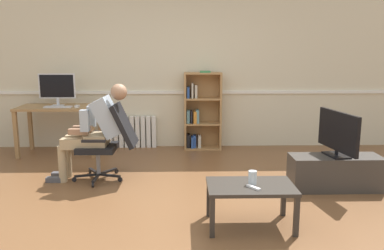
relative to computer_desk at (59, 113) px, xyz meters
name	(u,v)px	position (x,y,z in m)	size (l,w,h in m)	color
ground_plane	(180,205)	(1.88, -2.15, -0.65)	(18.00, 18.00, 0.00)	brown
back_wall	(180,66)	(1.88, 0.50, 0.70)	(12.00, 0.13, 2.70)	beige
computer_desk	(59,113)	(0.00, 0.00, 0.00)	(1.21, 0.65, 0.76)	#9E7547
imac_monitor	(57,87)	(-0.03, 0.08, 0.40)	(0.56, 0.14, 0.50)	silver
keyboard	(58,107)	(0.04, -0.14, 0.12)	(0.41, 0.12, 0.02)	silver
computer_mouse	(77,106)	(0.32, -0.12, 0.13)	(0.06, 0.10, 0.03)	white
bookshelf	(200,113)	(2.20, 0.29, -0.05)	(0.60, 0.29, 1.28)	#AD7F4C
radiator	(132,132)	(1.07, 0.39, -0.38)	(0.80, 0.08, 0.53)	white
office_chair	(110,139)	(1.01, -1.28, -0.12)	(0.81, 0.61, 0.97)	black
person_seated	(95,129)	(0.83, -1.27, 0.00)	(1.02, 0.40, 1.21)	tan
tv_stand	(335,172)	(3.70, -1.69, -0.45)	(1.05, 0.38, 0.40)	#3D3833
tv_screen	(338,133)	(3.70, -1.69, 0.03)	(0.25, 0.78, 0.52)	black
coffee_table	(251,190)	(2.54, -2.65, -0.30)	(0.80, 0.51, 0.40)	#332D28
drinking_glass	(252,178)	(2.55, -2.63, -0.19)	(0.08, 0.08, 0.13)	silver
spare_remote	(253,187)	(2.55, -2.74, -0.24)	(0.04, 0.15, 0.02)	white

